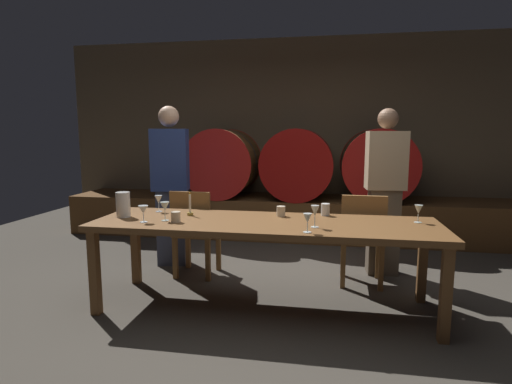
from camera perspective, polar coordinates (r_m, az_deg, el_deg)
The scene contains 22 objects.
ground_plane at distance 3.46m, azimuth 2.50°, elevation -16.27°, with size 9.28×9.28×0.00m, color #3F3A33.
back_wall at distance 6.20m, azimuth 6.27°, elevation 7.80°, with size 7.14×0.24×2.79m, color brown.
barrel_shelf at distance 5.77m, azimuth 5.75°, elevation -3.45°, with size 6.43×0.90×0.55m, color brown.
wine_barrel_left at distance 5.84m, azimuth -4.49°, elevation 4.07°, with size 0.96×0.92×0.96m.
wine_barrel_center at distance 5.67m, azimuth 5.83°, elevation 3.93°, with size 0.96×0.92×0.96m.
wine_barrel_right at distance 5.69m, azimuth 16.53°, elevation 3.65°, with size 0.96×0.92×0.96m.
dining_table at distance 3.31m, azimuth 1.21°, elevation -5.19°, with size 2.77×0.83×0.73m.
chair_left at distance 4.12m, azimuth -8.59°, elevation -5.14°, with size 0.42×0.42×0.88m.
chair_right at distance 3.96m, azimuth 14.63°, elevation -5.87°, with size 0.41×0.41×0.88m.
guest_left at distance 4.51m, azimuth -11.81°, elevation 1.06°, with size 0.42×0.31×1.72m.
guest_right at distance 4.31m, azimuth 17.52°, elevation 0.14°, with size 0.40×0.27×1.68m.
candle_center at distance 3.57m, azimuth -9.18°, elevation -2.33°, with size 0.05×0.05×0.21m.
pitcher at distance 3.63m, azimuth -18.04°, elevation -1.68°, with size 0.12×0.12×0.21m.
wine_glass_far_left at distance 3.79m, azimuth -13.43°, elevation -1.10°, with size 0.07×0.07×0.15m.
wine_glass_left at distance 3.37m, azimuth -15.45°, elevation -2.45°, with size 0.08×0.08×0.14m.
wine_glass_center_left at distance 3.38m, azimuth -12.60°, elevation -2.04°, with size 0.07×0.07×0.15m.
wine_glass_center_right at distance 2.94m, azimuth 7.20°, elevation -3.76°, with size 0.06×0.06×0.14m.
wine_glass_right at distance 3.10m, azimuth 8.22°, elevation -2.75°, with size 0.06×0.06×0.17m.
wine_glass_far_right at distance 3.48m, azimuth 21.72°, elevation -2.37°, with size 0.06×0.06×0.14m.
cup_left at distance 3.32m, azimuth -11.14°, elevation -3.44°, with size 0.08×0.08×0.09m, color beige.
cup_center at distance 3.50m, azimuth 3.49°, elevation -2.69°, with size 0.07×0.07×0.09m, color beige.
cup_right at distance 3.57m, azimuth 9.65°, elevation -2.43°, with size 0.07×0.07×0.10m, color white.
Camera 1 is at (0.40, -3.13, 1.43)m, focal length 28.69 mm.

